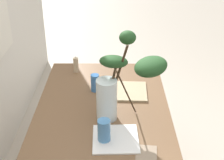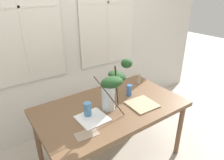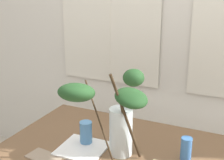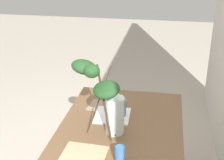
{
  "view_description": "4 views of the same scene",
  "coord_description": "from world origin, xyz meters",
  "px_view_note": "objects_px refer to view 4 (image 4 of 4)",
  "views": [
    {
      "loc": [
        -1.74,
        -0.07,
        1.91
      ],
      "look_at": [
        -0.03,
        -0.06,
        0.99
      ],
      "focal_mm": 51.36,
      "sensor_mm": 36.0,
      "label": 1
    },
    {
      "loc": [
        -1.02,
        -1.46,
        1.86
      ],
      "look_at": [
        -0.02,
        -0.05,
        1.05
      ],
      "focal_mm": 32.43,
      "sensor_mm": 36.0,
      "label": 2
    },
    {
      "loc": [
        0.58,
        -1.5,
        1.69
      ],
      "look_at": [
        -0.13,
        0.02,
        1.14
      ],
      "focal_mm": 51.57,
      "sensor_mm": 36.0,
      "label": 3
    },
    {
      "loc": [
        1.8,
        0.29,
        1.94
      ],
      "look_at": [
        -0.03,
        -0.04,
        1.14
      ],
      "focal_mm": 50.2,
      "sensor_mm": 36.0,
      "label": 4
    }
  ],
  "objects_px": {
    "drinking_glass_blue_right": "(120,156)",
    "plate_square_right": "(83,157)",
    "drinking_glass_blue_left": "(121,108)",
    "plate_square_left": "(113,115)",
    "dining_table": "(118,145)",
    "vase_with_branches": "(104,97)"
  },
  "relations": [
    {
      "from": "drinking_glass_blue_left",
      "to": "plate_square_left",
      "type": "distance_m",
      "value": 0.09
    },
    {
      "from": "dining_table",
      "to": "drinking_glass_blue_right",
      "type": "bearing_deg",
      "value": 12.05
    },
    {
      "from": "drinking_glass_blue_left",
      "to": "plate_square_left",
      "type": "xyz_separation_m",
      "value": [
        0.01,
        -0.07,
        -0.07
      ]
    },
    {
      "from": "plate_square_left",
      "to": "plate_square_right",
      "type": "xyz_separation_m",
      "value": [
        0.55,
        -0.09,
        0.0
      ]
    },
    {
      "from": "plate_square_left",
      "to": "dining_table",
      "type": "bearing_deg",
      "value": 17.49
    },
    {
      "from": "plate_square_right",
      "to": "plate_square_left",
      "type": "bearing_deg",
      "value": 170.8
    },
    {
      "from": "dining_table",
      "to": "drinking_glass_blue_right",
      "type": "relative_size",
      "value": 11.76
    },
    {
      "from": "drinking_glass_blue_right",
      "to": "plate_square_right",
      "type": "relative_size",
      "value": 0.47
    },
    {
      "from": "drinking_glass_blue_left",
      "to": "plate_square_left",
      "type": "bearing_deg",
      "value": -79.68
    },
    {
      "from": "drinking_glass_blue_left",
      "to": "plate_square_left",
      "type": "relative_size",
      "value": 0.54
    },
    {
      "from": "dining_table",
      "to": "drinking_glass_blue_left",
      "type": "xyz_separation_m",
      "value": [
        -0.28,
        -0.02,
        0.14
      ]
    },
    {
      "from": "vase_with_branches",
      "to": "plate_square_right",
      "type": "bearing_deg",
      "value": -11.26
    },
    {
      "from": "dining_table",
      "to": "drinking_glass_blue_right",
      "type": "distance_m",
      "value": 0.33
    },
    {
      "from": "plate_square_left",
      "to": "plate_square_right",
      "type": "relative_size",
      "value": 0.95
    },
    {
      "from": "dining_table",
      "to": "plate_square_right",
      "type": "relative_size",
      "value": 5.48
    },
    {
      "from": "drinking_glass_blue_right",
      "to": "plate_square_right",
      "type": "xyz_separation_m",
      "value": [
        -0.02,
        -0.24,
        -0.06
      ]
    },
    {
      "from": "drinking_glass_blue_left",
      "to": "plate_square_left",
      "type": "height_order",
      "value": "drinking_glass_blue_left"
    },
    {
      "from": "dining_table",
      "to": "drinking_glass_blue_left",
      "type": "distance_m",
      "value": 0.32
    },
    {
      "from": "dining_table",
      "to": "drinking_glass_blue_right",
      "type": "height_order",
      "value": "drinking_glass_blue_right"
    },
    {
      "from": "dining_table",
      "to": "plate_square_left",
      "type": "distance_m",
      "value": 0.29
    },
    {
      "from": "vase_with_branches",
      "to": "plate_square_left",
      "type": "relative_size",
      "value": 2.06
    },
    {
      "from": "plate_square_right",
      "to": "vase_with_branches",
      "type": "bearing_deg",
      "value": 168.74
    }
  ]
}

